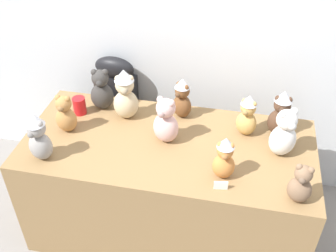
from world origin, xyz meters
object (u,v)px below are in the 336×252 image
Objects in this scene: teddy_bear_mocha at (301,185)px; teddy_bear_chestnut at (182,98)px; party_cup_red at (79,106)px; teddy_bear_ginger at (224,158)px; teddy_bear_ash at (38,137)px; teddy_bear_snow at (284,134)px; teddy_bear_sand at (125,95)px; display_table at (168,187)px; teddy_bear_charcoal at (102,90)px; instrument_case at (119,115)px; teddy_bear_caramel at (65,115)px; teddy_bear_cocoa at (281,113)px; teddy_bear_honey at (247,116)px; teddy_bear_blush at (166,121)px.

teddy_bear_chestnut is at bearing 151.78° from teddy_bear_mocha.
party_cup_red is (-1.30, 0.47, -0.05)m from teddy_bear_mocha.
teddy_bear_chestnut reaches higher than teddy_bear_ginger.
teddy_bear_snow reaches higher than teddy_bear_ash.
teddy_bear_mocha is (0.37, -0.09, -0.02)m from teddy_bear_ginger.
teddy_bear_snow is at bearing -24.22° from teddy_bear_sand.
party_cup_red reaches higher than display_table.
teddy_bear_charcoal is at bearing 166.79° from teddy_bear_mocha.
party_cup_red is at bearing -103.37° from instrument_case.
display_table is 15.22× the size of party_cup_red.
teddy_bear_mocha is at bearing -11.84° from teddy_bear_caramel.
display_table is at bearing -15.96° from party_cup_red.
teddy_bear_cocoa reaches higher than teddy_bear_mocha.
teddy_bear_honey is 0.79× the size of teddy_bear_sand.
teddy_bear_snow is (0.60, -0.23, 0.01)m from teddy_bear_chestnut.
teddy_bear_ginger is at bearing -122.48° from teddy_bear_cocoa.
teddy_bear_sand reaches higher than teddy_bear_mocha.
teddy_bear_blush is 1.14× the size of teddy_bear_ginger.
teddy_bear_sand is at bearing -32.70° from teddy_bear_charcoal.
teddy_bear_sand is 0.37m from teddy_bear_caramel.
display_table is 6.31× the size of teddy_bear_honey.
teddy_bear_snow is at bearing 3.61° from display_table.
teddy_bear_sand reaches higher than teddy_bear_blush.
teddy_bear_sand is at bearing -159.77° from teddy_bear_honey.
party_cup_red is at bearing 88.80° from teddy_bear_caramel.
party_cup_red is at bearing -158.26° from teddy_bear_honey.
party_cup_red is (-0.63, -0.10, -0.08)m from teddy_bear_chestnut.
party_cup_red is (-0.93, 0.38, -0.07)m from teddy_bear_ginger.
teddy_bear_cocoa is (0.19, 0.04, 0.01)m from teddy_bear_honey.
party_cup_red is (-1.23, 0.13, -0.08)m from teddy_bear_snow.
teddy_bear_cocoa is (0.61, 0.22, 0.51)m from display_table.
teddy_bear_cocoa reaches higher than teddy_bear_charcoal.
teddy_bear_ginger is at bearing -27.02° from teddy_bear_chestnut.
teddy_bear_chestnut is at bearing -19.95° from instrument_case.
display_table is 5.01× the size of teddy_bear_sand.
teddy_bear_snow is (0.64, 0.02, 0.00)m from teddy_bear_blush.
teddy_bear_honey is at bearing 112.79° from teddy_bear_snow.
teddy_bear_chestnut reaches higher than teddy_bear_caramel.
instrument_case is at bearing 150.79° from teddy_bear_blush.
teddy_bear_honey is at bearing 22.49° from display_table.
teddy_bear_honey is 2.41× the size of party_cup_red.
teddy_bear_charcoal is at bearing 64.70° from teddy_bear_caramel.
instrument_case is 0.48m from party_cup_red.
instrument_case is 1.19m from teddy_bear_cocoa.
teddy_bear_ash is 0.55m from teddy_bear_charcoal.
teddy_bear_honey is 0.91× the size of teddy_bear_cocoa.
teddy_bear_sand is at bearing 3.94° from party_cup_red.
teddy_bear_charcoal reaches higher than instrument_case.
teddy_bear_ginger is (0.33, -0.21, 0.49)m from display_table.
teddy_bear_sand is (-1.00, 0.49, 0.06)m from teddy_bear_mocha.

